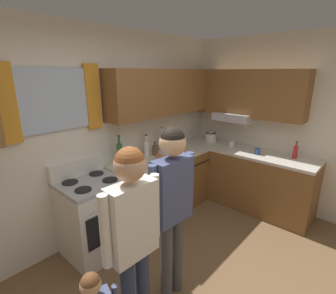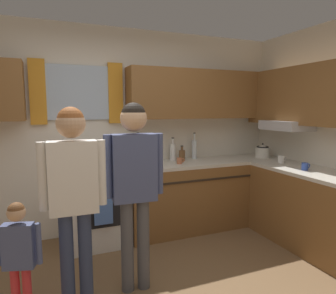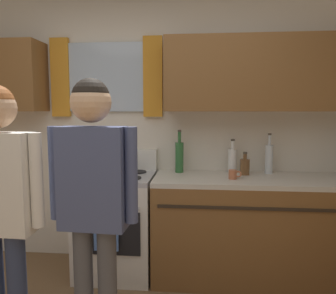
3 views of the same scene
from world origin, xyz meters
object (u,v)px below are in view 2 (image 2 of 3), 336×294
at_px(bottle_squat_brown, 182,155).
at_px(bottle_tall_clear, 194,149).
at_px(mug_ceramic_white, 281,159).
at_px(cup_terracotta, 180,161).
at_px(adult_in_plaid, 134,175).
at_px(stove_oven, 98,204).
at_px(small_child, 19,250).
at_px(mug_cobalt_blue, 305,166).
at_px(stovetop_kettle, 263,151).
at_px(adult_holding_child, 73,185).
at_px(bottle_wine_green, 138,151).
at_px(bottle_milk_white, 173,152).

relative_size(bottle_squat_brown, bottle_tall_clear, 0.56).
height_order(bottle_squat_brown, mug_ceramic_white, bottle_squat_brown).
height_order(cup_terracotta, adult_in_plaid, adult_in_plaid).
height_order(stove_oven, small_child, stove_oven).
bearing_deg(small_child, mug_cobalt_blue, 4.72).
bearing_deg(stovetop_kettle, adult_holding_child, -158.37).
height_order(bottle_wine_green, stovetop_kettle, bottle_wine_green).
bearing_deg(small_child, bottle_wine_green, 46.96).
height_order(bottle_squat_brown, bottle_tall_clear, bottle_tall_clear).
bearing_deg(adult_in_plaid, bottle_squat_brown, 50.08).
bearing_deg(adult_in_plaid, cup_terracotta, 48.69).
height_order(mug_ceramic_white, adult_in_plaid, adult_in_plaid).
xyz_separation_m(bottle_wine_green, small_child, (-1.31, -1.40, -0.46)).
height_order(adult_in_plaid, small_child, adult_in_plaid).
relative_size(mug_ceramic_white, stovetop_kettle, 0.46).
distance_m(bottle_milk_white, mug_cobalt_blue, 1.64).
bearing_deg(bottle_squat_brown, stove_oven, -174.45).
height_order(bottle_squat_brown, bottle_milk_white, bottle_milk_white).
bearing_deg(bottle_milk_white, mug_ceramic_white, -30.03).
distance_m(stove_oven, adult_holding_child, 1.32).
xyz_separation_m(mug_cobalt_blue, adult_holding_child, (-2.54, -0.16, 0.07)).
height_order(bottle_milk_white, adult_holding_child, adult_holding_child).
bearing_deg(cup_terracotta, bottle_tall_clear, 38.53).
xyz_separation_m(bottle_wine_green, mug_cobalt_blue, (1.63, -1.16, -0.11)).
bearing_deg(bottle_tall_clear, bottle_wine_green, -178.76).
height_order(bottle_wine_green, bottle_tall_clear, bottle_wine_green).
bearing_deg(mug_cobalt_blue, cup_terracotta, 142.09).
bearing_deg(adult_holding_child, adult_in_plaid, 7.73).
bearing_deg(stovetop_kettle, cup_terracotta, 179.75).
xyz_separation_m(mug_cobalt_blue, small_child, (-2.94, -0.24, -0.35)).
bearing_deg(mug_ceramic_white, stovetop_kettle, 82.75).
height_order(bottle_tall_clear, mug_cobalt_blue, bottle_tall_clear).
relative_size(bottle_squat_brown, bottle_milk_white, 0.65).
bearing_deg(cup_terracotta, stove_oven, 175.32).
bearing_deg(bottle_squat_brown, bottle_milk_white, 144.71).
bearing_deg(bottle_squat_brown, bottle_wine_green, 173.83).
relative_size(bottle_milk_white, cup_terracotta, 2.88).
distance_m(bottle_squat_brown, adult_in_plaid, 1.56).
xyz_separation_m(bottle_squat_brown, bottle_milk_white, (-0.10, 0.07, 0.04)).
bearing_deg(mug_ceramic_white, adult_in_plaid, -165.19).
relative_size(bottle_squat_brown, mug_cobalt_blue, 1.79).
relative_size(bottle_squat_brown, adult_in_plaid, 0.12).
xyz_separation_m(stove_oven, bottle_tall_clear, (1.37, 0.19, 0.57)).
distance_m(stove_oven, cup_terracotta, 1.13).
xyz_separation_m(stove_oven, stovetop_kettle, (2.32, -0.09, 0.53)).
relative_size(adult_holding_child, adult_in_plaid, 0.98).
bearing_deg(bottle_tall_clear, stovetop_kettle, -16.55).
bearing_deg(bottle_tall_clear, mug_ceramic_white, -38.67).
relative_size(stove_oven, adult_holding_child, 0.68).
relative_size(bottle_milk_white, bottle_tall_clear, 0.85).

